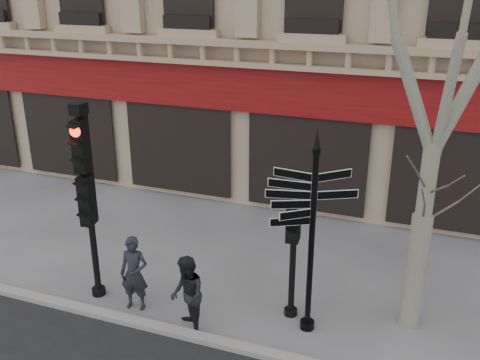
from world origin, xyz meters
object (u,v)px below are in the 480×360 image
object	(u,v)px
fingerpost	(314,201)
traffic_signal_secondary	(294,229)
pedestrian_b	(187,296)
traffic_signal_main	(86,180)
pedestrian_a	(134,274)

from	to	relation	value
fingerpost	traffic_signal_secondary	distance (m)	0.96
fingerpost	traffic_signal_secondary	xyz separation A→B (m)	(-0.43, 0.32, -0.79)
traffic_signal_secondary	pedestrian_b	world-z (taller)	traffic_signal_secondary
traffic_signal_main	pedestrian_a	bearing A→B (deg)	-18.19
fingerpost	traffic_signal_secondary	bearing A→B (deg)	124.99
pedestrian_b	traffic_signal_secondary	bearing A→B (deg)	89.67
pedestrian_b	pedestrian_a	bearing A→B (deg)	-139.20
fingerpost	pedestrian_a	world-z (taller)	fingerpost
pedestrian_a	pedestrian_b	size ratio (longest dim) A/B	1.01
traffic_signal_main	traffic_signal_secondary	world-z (taller)	traffic_signal_main
traffic_signal_secondary	pedestrian_b	size ratio (longest dim) A/B	1.75
fingerpost	traffic_signal_main	bearing A→B (deg)	167.46
traffic_signal_main	pedestrian_a	xyz separation A→B (m)	(1.03, -0.14, -1.89)
fingerpost	traffic_signal_secondary	size ratio (longest dim) A/B	1.46
traffic_signal_secondary	pedestrian_a	size ratio (longest dim) A/B	1.73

